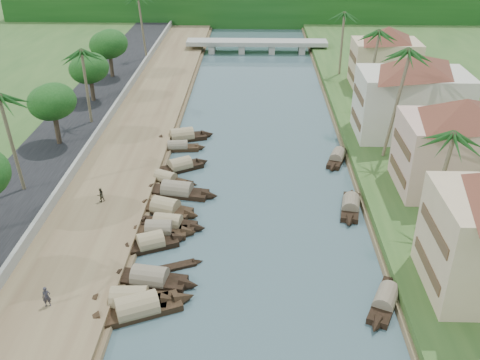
{
  "coord_description": "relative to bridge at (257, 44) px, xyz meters",
  "views": [
    {
      "loc": [
        -0.38,
        -35.17,
        28.07
      ],
      "look_at": [
        -1.74,
        13.55,
        2.0
      ],
      "focal_mm": 40.0,
      "sensor_mm": 36.0,
      "label": 1
    }
  ],
  "objects": [
    {
      "name": "building_distant",
      "position": [
        19.99,
        -24.0,
        4.16
      ],
      "size": [
        12.62,
        12.62,
        9.2
      ],
      "color": "#CBAF88",
      "rests_on": "right_bank"
    },
    {
      "name": "treeline",
      "position": [
        -0.0,
        28.0,
        2.28
      ],
      "size": [
        120.0,
        14.0,
        8.0
      ],
      "color": "#113D10",
      "rests_on": "ground"
    },
    {
      "name": "sampan_10",
      "position": [
        -10.02,
        -55.51,
        -1.32
      ],
      "size": [
        6.54,
        4.13,
        1.87
      ],
      "rotation": [
        0.0,
        0.0,
        -0.45
      ],
      "color": "black",
      "rests_on": "ground"
    },
    {
      "name": "sampan_3",
      "position": [
        -8.68,
        -72.81,
        -1.31
      ],
      "size": [
        8.54,
        3.03,
        2.25
      ],
      "rotation": [
        0.0,
        0.0,
        -0.16
      ],
      "color": "black",
      "rests_on": "ground"
    },
    {
      "name": "sampan_11",
      "position": [
        -8.8,
        -52.41,
        -1.31
      ],
      "size": [
        7.11,
        5.14,
        2.12
      ],
      "rotation": [
        0.0,
        0.0,
        0.54
      ],
      "color": "black",
      "rests_on": "ground"
    },
    {
      "name": "bridge",
      "position": [
        0.0,
        0.0,
        0.0
      ],
      "size": [
        28.0,
        4.0,
        2.4
      ],
      "color": "gray",
      "rests_on": "ground"
    },
    {
      "name": "left_bank",
      "position": [
        -16.0,
        -52.0,
        -1.32
      ],
      "size": [
        10.0,
        180.0,
        0.8
      ],
      "primitive_type": "cube",
      "color": "brown",
      "rests_on": "ground"
    },
    {
      "name": "sampan_2",
      "position": [
        -9.01,
        -76.43,
        -1.3
      ],
      "size": [
        9.29,
        5.44,
        2.43
      ],
      "rotation": [
        0.0,
        0.0,
        0.41
      ],
      "color": "black",
      "rests_on": "ground"
    },
    {
      "name": "palm_1",
      "position": [
        16.0,
        -65.22,
        8.36
      ],
      "size": [
        3.2,
        3.2,
        10.64
      ],
      "color": "brown",
      "rests_on": "ground"
    },
    {
      "name": "sampan_6",
      "position": [
        -9.07,
        -65.77,
        -1.31
      ],
      "size": [
        7.16,
        1.91,
        2.15
      ],
      "rotation": [
        0.0,
        0.0,
        0.0
      ],
      "color": "black",
      "rests_on": "ground"
    },
    {
      "name": "palm_5",
      "position": [
        -24.0,
        -59.85,
        9.4
      ],
      "size": [
        3.2,
        3.2,
        11.51
      ],
      "color": "brown",
      "rests_on": "ground"
    },
    {
      "name": "tree_4",
      "position": [
        -24.0,
        -33.0,
        4.39
      ],
      "size": [
        5.05,
        5.05,
        6.86
      ],
      "color": "#413425",
      "rests_on": "ground"
    },
    {
      "name": "tree_6",
      "position": [
        24.0,
        -42.26,
        4.93
      ],
      "size": [
        5.0,
        5.0,
        7.6
      ],
      "color": "#413425",
      "rests_on": "ground"
    },
    {
      "name": "sampan_7",
      "position": [
        -8.44,
        -64.53,
        -1.31
      ],
      "size": [
        7.74,
        2.71,
        2.05
      ],
      "rotation": [
        0.0,
        0.0,
        -0.16
      ],
      "color": "black",
      "rests_on": "ground"
    },
    {
      "name": "tree_3",
      "position": [
        -24.0,
        -48.39,
        4.89
      ],
      "size": [
        5.08,
        5.08,
        7.39
      ],
      "color": "#413425",
      "rests_on": "ground"
    },
    {
      "name": "sampan_15",
      "position": [
        9.47,
        -60.74,
        -1.31
      ],
      "size": [
        2.97,
        7.64,
        2.03
      ],
      "rotation": [
        0.0,
        0.0,
        1.37
      ],
      "color": "black",
      "rests_on": "ground"
    },
    {
      "name": "road",
      "position": [
        -24.5,
        -52.0,
        -1.02
      ],
      "size": [
        8.0,
        180.0,
        1.4
      ],
      "primitive_type": "cube",
      "color": "black",
      "rests_on": "ground"
    },
    {
      "name": "person_far",
      "position": [
        -15.65,
        -61.11,
        -0.19
      ],
      "size": [
        0.9,
        0.88,
        1.47
      ],
      "primitive_type": "imported",
      "rotation": [
        0.0,
        0.0,
        3.83
      ],
      "color": "#302E21",
      "rests_on": "left_bank"
    },
    {
      "name": "sampan_14",
      "position": [
        9.99,
        -74.87,
        -1.32
      ],
      "size": [
        4.58,
        7.67,
        1.93
      ],
      "rotation": [
        0.0,
        0.0,
        1.14
      ],
      "color": "black",
      "rests_on": "ground"
    },
    {
      "name": "sampan_13",
      "position": [
        -9.65,
        -43.87,
        -1.3
      ],
      "size": [
        8.77,
        4.35,
        2.35
      ],
      "rotation": [
        0.0,
        0.0,
        0.31
      ],
      "color": "black",
      "rests_on": "ground"
    },
    {
      "name": "building_far",
      "position": [
        18.99,
        -44.0,
        4.66
      ],
      "size": [
        15.59,
        15.59,
        10.2
      ],
      "color": "beige",
      "rests_on": "right_bank"
    },
    {
      "name": "sampan_8",
      "position": [
        -9.08,
        -61.77,
        -1.3
      ],
      "size": [
        7.66,
        4.16,
        2.31
      ],
      "rotation": [
        0.0,
        0.0,
        -0.34
      ],
      "color": "black",
      "rests_on": "ground"
    },
    {
      "name": "sampan_4",
      "position": [
        -9.8,
        -75.49,
        -1.3
      ],
      "size": [
        8.26,
        2.26,
        2.32
      ],
      "rotation": [
        0.0,
        0.0,
        0.04
      ],
      "color": "black",
      "rests_on": "ground"
    },
    {
      "name": "palm_6",
      "position": [
        -22.0,
        -41.45,
        8.93
      ],
      "size": [
        3.2,
        3.2,
        11.02
      ],
      "color": "brown",
      "rests_on": "ground"
    },
    {
      "name": "tree_5",
      "position": [
        -24.0,
        -21.29,
        4.94
      ],
      "size": [
        5.46,
        5.46,
        7.58
      ],
      "color": "#413425",
      "rests_on": "ground"
    },
    {
      "name": "sampan_5",
      "position": [
        -9.51,
        -67.82,
        -1.31
      ],
      "size": [
        6.9,
        4.25,
        2.18
      ],
      "rotation": [
        0.0,
        0.0,
        0.41
      ],
      "color": "black",
      "rests_on": "ground"
    },
    {
      "name": "sampan_12",
      "position": [
        -9.78,
        -47.06,
        -1.32
      ],
      "size": [
        7.26,
        1.97,
        1.77
      ],
      "rotation": [
        0.0,
        0.0,
        0.1
      ],
      "color": "black",
      "rests_on": "ground"
    },
    {
      "name": "building_mid",
      "position": [
        19.99,
        -58.0,
        4.41
      ],
      "size": [
        14.11,
        14.11,
        9.7
      ],
      "color": "tan",
      "rests_on": "right_bank"
    },
    {
      "name": "palm_3",
      "position": [
        16.0,
        -33.18,
        9.68
      ],
      "size": [
        3.2,
        3.2,
        12.01
      ],
      "color": "brown",
      "rests_on": "ground"
    },
    {
      "name": "ground",
      "position": [
        -0.0,
        -72.0,
        -1.72
      ],
      "size": [
        220.0,
        220.0,
        0.0
      ],
      "primitive_type": "plane",
      "color": "#3A5158",
      "rests_on": "ground"
    },
    {
      "name": "canoe_2",
      "position": [
        -8.73,
        -55.32,
        -1.62
      ],
      "size": [
        4.86,
        2.41,
        0.72
      ],
      "rotation": [
        0.0,
        0.0,
        -0.36
      ],
      "color": "black",
      "rests_on": "ground"
    },
    {
      "name": "retaining_wall",
      "position": [
        -20.2,
        -52.0,
        -0.37
      ],
      "size": [
        0.4,
        180.0,
        1.1
      ],
      "primitive_type": "cube",
      "color": "gray",
      "rests_on": "left_bank"
    },
    {
      "name": "canoe_1",
      "position": [
        -7.03,
        -70.8,
        -1.62
      ],
      "size": [
        5.17,
        2.78,
        0.85
      ],
      "rotation": [
        0.0,
        0.0,
        0.39
      ],
      "color": "black",
      "rests_on": "ground"
    },
    {
      "name": "person_near",
      "position": [
        -15.66,
        -76.63,
        -0.08
      ],
      "size": [
        0.71,
        0.57,
        1.69
      ],
      "primitive_type": "imported",
      "rotation": [
        0.0,
        0.0,
        0.3
      ],
      "color": "#2B2931",
      "rests_on": "left_bank"
    },
    {
      "name": "sampan_9",
      "position": [
        -8.39,
        -58.22,
        -1.3
      ],
      "size": [
        9.3,
        3.37,
        2.3
      ],
      "rotation": [
        0.0,
        0.0,
        -0.18
      ],
      "color": "black",
      "rests_on": "ground"
    },
    {
      "name": "palm_7",
      "position": [
        14.0,
        -18.27,
        9.3
      ],
      "size": [
        3.2,
        3.2,
        11.61
      ],
      "color": "brown",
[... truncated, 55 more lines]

